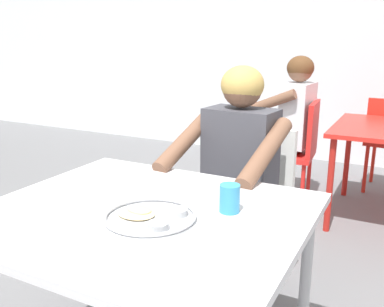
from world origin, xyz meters
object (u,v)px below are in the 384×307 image
(chair_red_left, at_px, (298,146))
(table_foreground, at_px, (144,229))
(drinking_cup, at_px, (230,197))
(thali_tray, at_px, (151,216))
(diner_foreground, at_px, (231,168))
(patron_background, at_px, (286,117))
(chair_foreground, at_px, (249,196))

(chair_red_left, bearing_deg, table_foreground, -90.51)
(drinking_cup, bearing_deg, thali_tray, -138.33)
(diner_foreground, distance_m, patron_background, 1.50)
(chair_red_left, bearing_deg, patron_background, 170.15)
(table_foreground, height_order, drinking_cup, drinking_cup)
(drinking_cup, bearing_deg, chair_red_left, 97.03)
(thali_tray, height_order, patron_background, patron_background)
(diner_foreground, xyz_separation_m, chair_red_left, (-0.03, 1.47, -0.22))
(table_foreground, bearing_deg, thali_tray, -38.57)
(table_foreground, relative_size, thali_tray, 3.59)
(table_foreground, relative_size, patron_background, 0.91)
(diner_foreground, xyz_separation_m, patron_background, (-0.15, 1.49, -0.00))
(table_foreground, bearing_deg, drinking_cup, 25.22)
(table_foreground, height_order, thali_tray, thali_tray)
(thali_tray, xyz_separation_m, patron_background, (-0.17, 2.22, -0.04))
(chair_foreground, relative_size, chair_red_left, 1.01)
(table_foreground, distance_m, diner_foreground, 0.68)
(drinking_cup, height_order, patron_background, patron_background)
(chair_red_left, bearing_deg, diner_foreground, -88.87)
(chair_red_left, bearing_deg, thali_tray, -88.76)
(thali_tray, bearing_deg, patron_background, 94.33)
(thali_tray, xyz_separation_m, chair_red_left, (-0.05, 2.20, -0.26))
(chair_foreground, distance_m, chair_red_left, 1.24)
(diner_foreground, height_order, chair_red_left, diner_foreground)
(chair_foreground, xyz_separation_m, patron_background, (-0.16, 1.26, 0.22))
(chair_foreground, relative_size, diner_foreground, 0.72)
(thali_tray, xyz_separation_m, drinking_cup, (0.20, 0.18, 0.04))
(chair_foreground, height_order, patron_background, patron_background)
(diner_foreground, relative_size, patron_background, 1.00)
(table_foreground, height_order, chair_red_left, chair_red_left)
(table_foreground, xyz_separation_m, patron_background, (-0.10, 2.17, 0.05))
(chair_foreground, bearing_deg, patron_background, 97.43)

